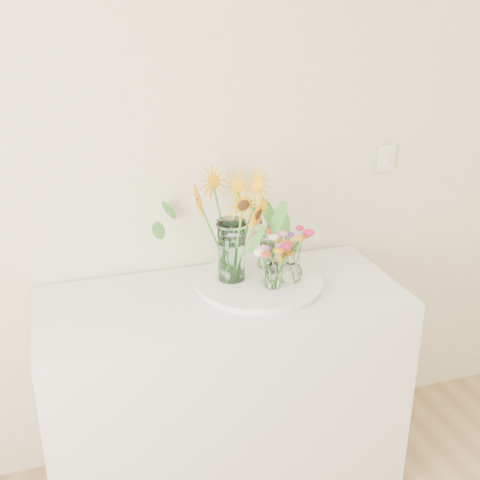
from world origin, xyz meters
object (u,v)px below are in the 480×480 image
Objects in this scene: small_vase_b at (291,265)px; small_vase_c at (267,255)px; mason_jar at (231,251)px; tray at (258,284)px; counter at (224,393)px; small_vase_a at (272,275)px.

small_vase_b is 1.23× the size of small_vase_c.
small_vase_c is at bearing 20.73° from mason_jar.
small_vase_c is (0.17, 0.07, -0.07)m from mason_jar.
mason_jar is at bearing 156.74° from tray.
small_vase_c reaches higher than tray.
tray is 0.17m from mason_jar.
counter is 0.61m from mason_jar.
small_vase_a is (0.19, -0.04, 0.53)m from counter.
small_vase_a reaches higher than counter.
small_vase_c is at bearing 54.94° from tray.
counter is 0.59m from small_vase_c.
counter is 2.92× the size of tray.
tray is at bearing -23.26° from mason_jar.
tray is at bearing -125.06° from small_vase_c.
mason_jar is 0.24m from small_vase_b.
small_vase_c reaches higher than counter.
small_vase_a is (0.03, -0.07, 0.07)m from tray.
small_vase_b is (0.12, -0.04, 0.08)m from tray.
counter is 5.59× the size of mason_jar.
counter is 0.61m from small_vase_b.
tray is 0.10m from small_vase_a.
counter is 12.93× the size of small_vase_a.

